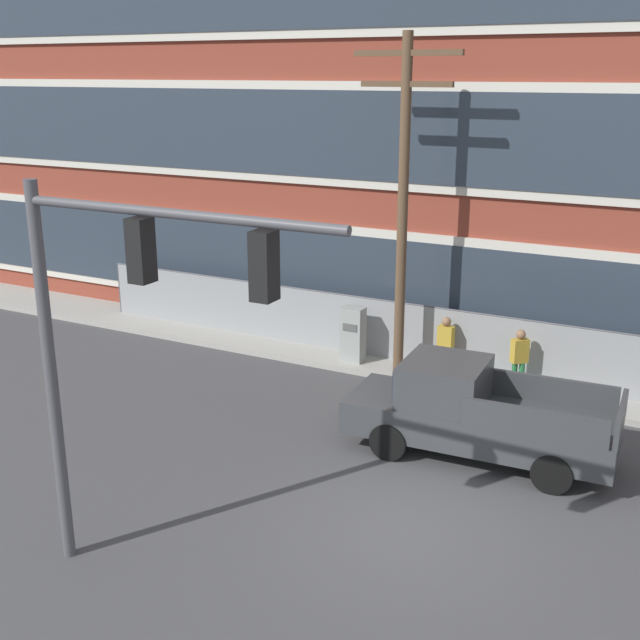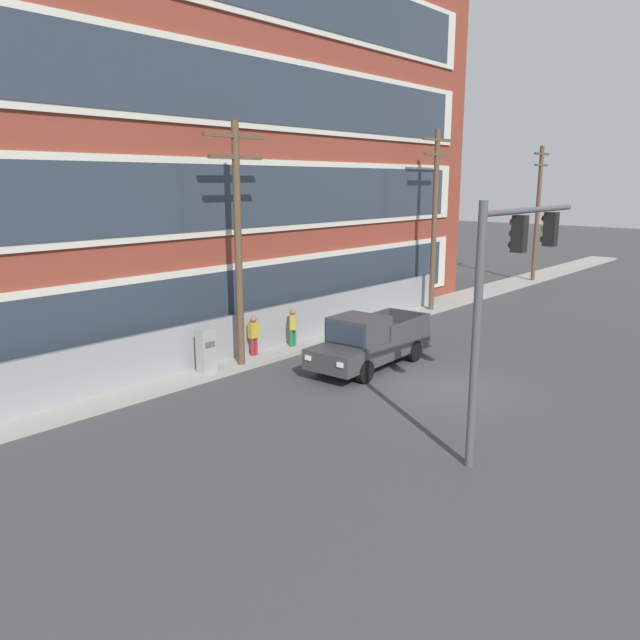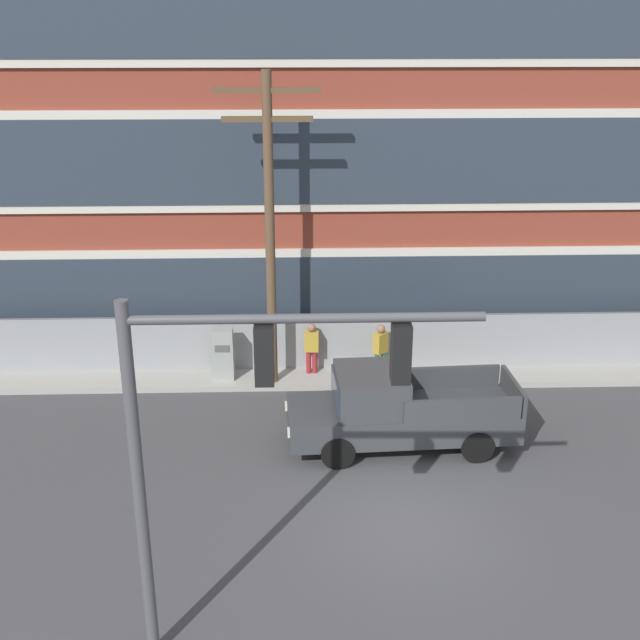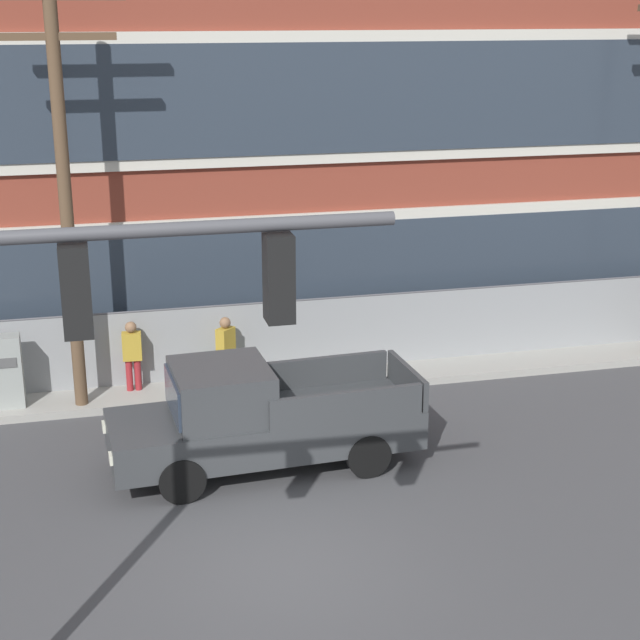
{
  "view_description": "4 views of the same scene",
  "coord_description": "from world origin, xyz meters",
  "px_view_note": "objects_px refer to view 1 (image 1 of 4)",
  "views": [
    {
      "loc": [
        4.47,
        -11.64,
        7.75
      ],
      "look_at": [
        -2.65,
        1.91,
        2.98
      ],
      "focal_mm": 45.0,
      "sensor_mm": 36.0,
      "label": 1
    },
    {
      "loc": [
        -17.39,
        -9.69,
        6.66
      ],
      "look_at": [
        -1.22,
        4.49,
        1.86
      ],
      "focal_mm": 35.0,
      "sensor_mm": 36.0,
      "label": 2
    },
    {
      "loc": [
        -2.21,
        -13.84,
        10.04
      ],
      "look_at": [
        -1.66,
        4.07,
        3.06
      ],
      "focal_mm": 45.0,
      "sensor_mm": 36.0,
      "label": 3
    },
    {
      "loc": [
        -2.55,
        -12.54,
        8.0
      ],
      "look_at": [
        1.46,
        3.94,
        2.54
      ],
      "focal_mm": 55.0,
      "sensor_mm": 36.0,
      "label": 4
    }
  ],
  "objects_px": {
    "pickup_truck_dark_grey": "(473,414)",
    "pedestrian_by_fence": "(445,343)",
    "traffic_signal_mast": "(118,314)",
    "utility_pole_near_corner": "(403,195)",
    "electrical_cabinet": "(353,337)",
    "pedestrian_near_cabinet": "(519,357)"
  },
  "relations": [
    {
      "from": "pickup_truck_dark_grey",
      "to": "pedestrian_by_fence",
      "type": "bearing_deg",
      "value": 116.69
    },
    {
      "from": "pedestrian_by_fence",
      "to": "traffic_signal_mast",
      "type": "bearing_deg",
      "value": -97.54
    },
    {
      "from": "pickup_truck_dark_grey",
      "to": "utility_pole_near_corner",
      "type": "relative_size",
      "value": 0.66
    },
    {
      "from": "utility_pole_near_corner",
      "to": "electrical_cabinet",
      "type": "relative_size",
      "value": 5.15
    },
    {
      "from": "pickup_truck_dark_grey",
      "to": "electrical_cabinet",
      "type": "xyz_separation_m",
      "value": [
        -4.5,
        3.65,
        -0.11
      ]
    },
    {
      "from": "electrical_cabinet",
      "to": "pedestrian_by_fence",
      "type": "xyz_separation_m",
      "value": [
        2.52,
        0.3,
        0.13
      ]
    },
    {
      "from": "pickup_truck_dark_grey",
      "to": "pedestrian_near_cabinet",
      "type": "height_order",
      "value": "pickup_truck_dark_grey"
    },
    {
      "from": "utility_pole_near_corner",
      "to": "electrical_cabinet",
      "type": "distance_m",
      "value": 4.24
    },
    {
      "from": "pickup_truck_dark_grey",
      "to": "pedestrian_by_fence",
      "type": "height_order",
      "value": "pickup_truck_dark_grey"
    },
    {
      "from": "pedestrian_by_fence",
      "to": "utility_pole_near_corner",
      "type": "bearing_deg",
      "value": -155.13
    },
    {
      "from": "pickup_truck_dark_grey",
      "to": "electrical_cabinet",
      "type": "bearing_deg",
      "value": 140.96
    },
    {
      "from": "traffic_signal_mast",
      "to": "pickup_truck_dark_grey",
      "type": "height_order",
      "value": "traffic_signal_mast"
    },
    {
      "from": "pickup_truck_dark_grey",
      "to": "pedestrian_by_fence",
      "type": "distance_m",
      "value": 4.41
    },
    {
      "from": "traffic_signal_mast",
      "to": "pedestrian_by_fence",
      "type": "xyz_separation_m",
      "value": [
        1.4,
        10.59,
        -3.44
      ]
    },
    {
      "from": "traffic_signal_mast",
      "to": "utility_pole_near_corner",
      "type": "distance_m",
      "value": 10.09
    },
    {
      "from": "traffic_signal_mast",
      "to": "electrical_cabinet",
      "type": "xyz_separation_m",
      "value": [
        -1.11,
        10.29,
        -3.57
      ]
    },
    {
      "from": "pickup_truck_dark_grey",
      "to": "pedestrian_near_cabinet",
      "type": "bearing_deg",
      "value": 90.24
    },
    {
      "from": "traffic_signal_mast",
      "to": "pedestrian_near_cabinet",
      "type": "height_order",
      "value": "traffic_signal_mast"
    },
    {
      "from": "pedestrian_near_cabinet",
      "to": "utility_pole_near_corner",
      "type": "bearing_deg",
      "value": -173.54
    },
    {
      "from": "electrical_cabinet",
      "to": "pedestrian_by_fence",
      "type": "relative_size",
      "value": 0.99
    },
    {
      "from": "pickup_truck_dark_grey",
      "to": "electrical_cabinet",
      "type": "relative_size",
      "value": 3.37
    },
    {
      "from": "pedestrian_near_cabinet",
      "to": "pedestrian_by_fence",
      "type": "relative_size",
      "value": 1.0
    }
  ]
}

